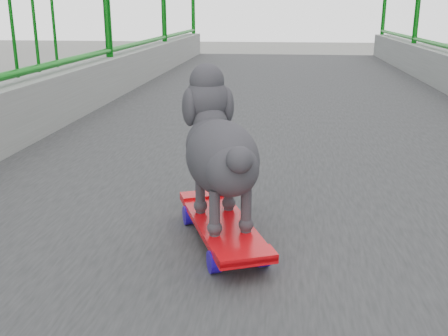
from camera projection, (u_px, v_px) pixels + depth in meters
name	position (u px, v px, depth m)	size (l,w,h in m)	color
skateboard	(222.00, 227.00, 1.55)	(0.34, 0.55, 0.07)	red
poodle	(220.00, 148.00, 1.51)	(0.30, 0.46, 0.40)	#272529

